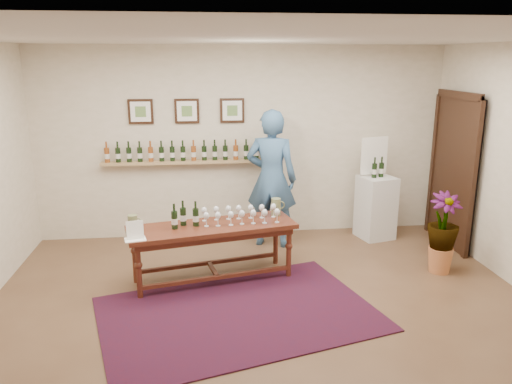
{
  "coord_description": "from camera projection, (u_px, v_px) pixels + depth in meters",
  "views": [
    {
      "loc": [
        -0.66,
        -4.78,
        2.61
      ],
      "look_at": [
        0.0,
        0.8,
        1.1
      ],
      "focal_mm": 35.0,
      "sensor_mm": 36.0,
      "label": 1
    }
  ],
  "objects": [
    {
      "name": "ground",
      "position": [
        265.0,
        310.0,
        5.34
      ],
      "size": [
        6.0,
        6.0,
        0.0
      ],
      "primitive_type": "plane",
      "color": "#513724",
      "rests_on": "ground"
    },
    {
      "name": "room_shell",
      "position": [
        395.0,
        167.0,
        7.06
      ],
      "size": [
        6.0,
        6.0,
        6.0
      ],
      "color": "beige",
      "rests_on": "ground"
    },
    {
      "name": "rug",
      "position": [
        238.0,
        314.0,
        5.25
      ],
      "size": [
        3.2,
        2.55,
        0.01
      ],
      "primitive_type": "cube",
      "rotation": [
        0.0,
        0.0,
        0.27
      ],
      "color": "#4C0D14",
      "rests_on": "ground"
    },
    {
      "name": "tasting_table",
      "position": [
        212.0,
        233.0,
        5.93
      ],
      "size": [
        2.06,
        1.02,
        0.7
      ],
      "rotation": [
        0.0,
        0.0,
        0.21
      ],
      "color": "#411F10",
      "rests_on": "ground"
    },
    {
      "name": "table_glasses",
      "position": [
        241.0,
        214.0,
        6.01
      ],
      "size": [
        1.32,
        0.37,
        0.18
      ],
      "primitive_type": null,
      "rotation": [
        0.0,
        0.0,
        0.06
      ],
      "color": "silver",
      "rests_on": "tasting_table"
    },
    {
      "name": "table_bottles",
      "position": [
        184.0,
        213.0,
        5.82
      ],
      "size": [
        0.34,
        0.25,
        0.32
      ],
      "primitive_type": null,
      "rotation": [
        0.0,
        0.0,
        0.3
      ],
      "color": "black",
      "rests_on": "tasting_table"
    },
    {
      "name": "pitcher_left",
      "position": [
        133.0,
        223.0,
        5.65
      ],
      "size": [
        0.16,
        0.16,
        0.2
      ],
      "primitive_type": null,
      "rotation": [
        0.0,
        0.0,
        0.3
      ],
      "color": "#697146",
      "rests_on": "tasting_table"
    },
    {
      "name": "pitcher_right",
      "position": [
        276.0,
        207.0,
        6.26
      ],
      "size": [
        0.17,
        0.17,
        0.22
      ],
      "primitive_type": null,
      "rotation": [
        0.0,
        0.0,
        0.31
      ],
      "color": "#697146",
      "rests_on": "tasting_table"
    },
    {
      "name": "menu_card",
      "position": [
        135.0,
        230.0,
        5.42
      ],
      "size": [
        0.25,
        0.21,
        0.2
      ],
      "primitive_type": "cube",
      "rotation": [
        0.0,
        0.0,
        0.21
      ],
      "color": "white",
      "rests_on": "tasting_table"
    },
    {
      "name": "display_pedestal",
      "position": [
        376.0,
        207.0,
        7.41
      ],
      "size": [
        0.57,
        0.57,
        0.93
      ],
      "primitive_type": "cube",
      "rotation": [
        0.0,
        0.0,
        0.25
      ],
      "color": "silver",
      "rests_on": "ground"
    },
    {
      "name": "pedestal_bottles",
      "position": [
        378.0,
        168.0,
        7.24
      ],
      "size": [
        0.3,
        0.15,
        0.29
      ],
      "primitive_type": null,
      "rotation": [
        0.0,
        0.0,
        0.25
      ],
      "color": "black",
      "rests_on": "display_pedestal"
    },
    {
      "name": "info_sign",
      "position": [
        374.0,
        156.0,
        7.31
      ],
      "size": [
        0.43,
        0.13,
        0.6
      ],
      "primitive_type": "cube",
      "rotation": [
        0.0,
        0.0,
        0.25
      ],
      "color": "white",
      "rests_on": "display_pedestal"
    },
    {
      "name": "potted_plant",
      "position": [
        443.0,
        233.0,
        6.17
      ],
      "size": [
        0.48,
        0.48,
        0.89
      ],
      "rotation": [
        0.0,
        0.0,
        0.02
      ],
      "color": "#BC6E3E",
      "rests_on": "ground"
    },
    {
      "name": "person",
      "position": [
        271.0,
        179.0,
        6.98
      ],
      "size": [
        0.82,
        0.67,
        1.95
      ],
      "primitive_type": "imported",
      "rotation": [
        0.0,
        0.0,
        2.82
      ],
      "color": "#385E86",
      "rests_on": "ground"
    }
  ]
}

